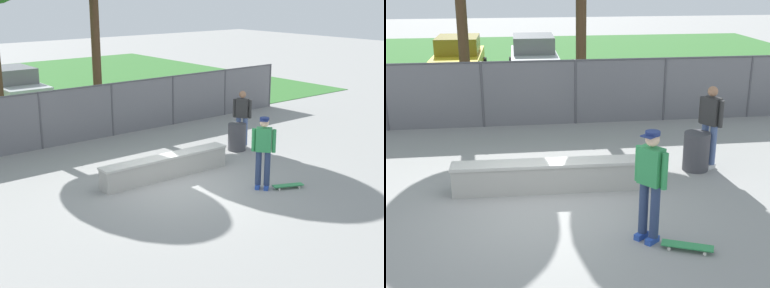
# 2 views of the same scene
# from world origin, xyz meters

# --- Properties ---
(ground_plane) EXTENTS (80.00, 80.00, 0.00)m
(ground_plane) POSITION_xyz_m (0.00, 0.00, 0.00)
(ground_plane) COLOR gray
(grass_strip) EXTENTS (29.98, 20.00, 0.02)m
(grass_strip) POSITION_xyz_m (0.00, 15.69, 0.01)
(grass_strip) COLOR #336B2D
(grass_strip) RESTS_ON ground
(concrete_ledge) EXTENTS (3.83, 0.56, 0.60)m
(concrete_ledge) POSITION_xyz_m (0.19, 0.79, 0.30)
(concrete_ledge) COLOR #A8A59E
(concrete_ledge) RESTS_ON ground
(skateboarder) EXTENTS (0.43, 0.49, 1.84)m
(skateboarder) POSITION_xyz_m (1.58, -1.41, 1.03)
(skateboarder) COLOR #2647A5
(skateboarder) RESTS_ON ground
(skateboard) EXTENTS (0.81, 0.50, 0.09)m
(skateboard) POSITION_xyz_m (2.11, -1.80, 0.07)
(skateboard) COLOR #2D8C4C
(skateboard) RESTS_ON ground
(chainlink_fence) EXTENTS (18.05, 0.07, 1.82)m
(chainlink_fence) POSITION_xyz_m (0.00, 5.39, 0.99)
(chainlink_fence) COLOR #4C4C51
(chainlink_fence) RESTS_ON ground
(car_yellow) EXTENTS (2.07, 4.23, 1.66)m
(car_yellow) POSITION_xyz_m (-2.50, 12.32, 0.84)
(car_yellow) COLOR gold
(car_yellow) RESTS_ON ground
(car_silver) EXTENTS (2.07, 4.23, 1.66)m
(car_silver) POSITION_xyz_m (0.48, 12.27, 0.84)
(car_silver) COLOR #B7BABF
(car_silver) RESTS_ON ground
(bystander) EXTENTS (0.42, 0.52, 1.82)m
(bystander) POSITION_xyz_m (3.72, 1.60, 1.01)
(bystander) COLOR beige
(bystander) RESTS_ON ground
(trash_bin) EXTENTS (0.56, 0.56, 0.84)m
(trash_bin) POSITION_xyz_m (3.41, 1.48, 0.42)
(trash_bin) COLOR #3F3F44
(trash_bin) RESTS_ON ground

